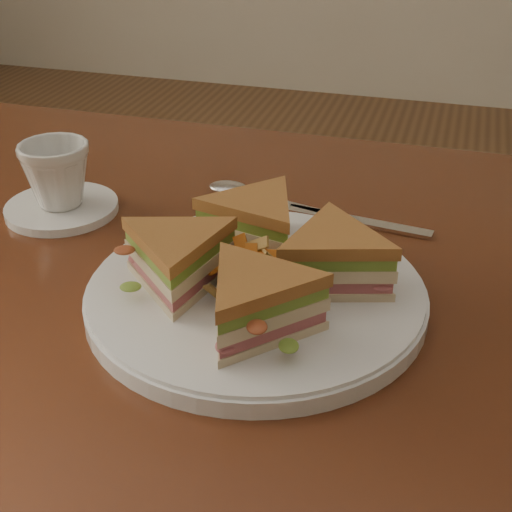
# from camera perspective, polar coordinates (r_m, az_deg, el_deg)

# --- Properties ---
(table) EXTENTS (1.20, 0.80, 0.75)m
(table) POSITION_cam_1_polar(r_m,az_deg,el_deg) (0.76, -0.01, -7.97)
(table) COLOR #39190D
(table) RESTS_ON ground
(plate) EXTENTS (0.31, 0.31, 0.02)m
(plate) POSITION_cam_1_polar(r_m,az_deg,el_deg) (0.66, 0.00, -3.17)
(plate) COLOR white
(plate) RESTS_ON table
(sandwich_wedges) EXTENTS (0.28, 0.28, 0.06)m
(sandwich_wedges) POSITION_cam_1_polar(r_m,az_deg,el_deg) (0.64, 0.00, -0.39)
(sandwich_wedges) COLOR beige
(sandwich_wedges) RESTS_ON plate
(crisps_mound) EXTENTS (0.09, 0.09, 0.05)m
(crisps_mound) POSITION_cam_1_polar(r_m,az_deg,el_deg) (0.64, 0.00, -0.70)
(crisps_mound) COLOR orange
(crisps_mound) RESTS_ON plate
(spoon) EXTENTS (0.18, 0.06, 0.01)m
(spoon) POSITION_cam_1_polar(r_m,az_deg,el_deg) (0.86, -0.93, 5.11)
(spoon) COLOR silver
(spoon) RESTS_ON table
(knife) EXTENTS (0.21, 0.04, 0.00)m
(knife) POSITION_cam_1_polar(r_m,az_deg,el_deg) (0.81, 6.04, 3.13)
(knife) COLOR silver
(knife) RESTS_ON table
(saucer) EXTENTS (0.13, 0.13, 0.01)m
(saucer) POSITION_cam_1_polar(r_m,az_deg,el_deg) (0.85, -15.27, 3.73)
(saucer) COLOR white
(saucer) RESTS_ON table
(coffee_cup) EXTENTS (0.09, 0.09, 0.07)m
(coffee_cup) POSITION_cam_1_polar(r_m,az_deg,el_deg) (0.84, -15.65, 6.29)
(coffee_cup) COLOR white
(coffee_cup) RESTS_ON saucer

